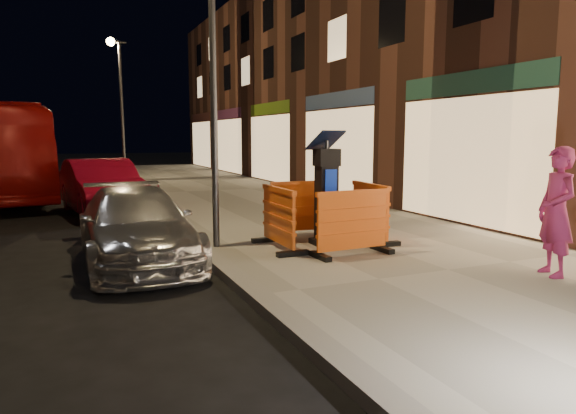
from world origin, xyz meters
name	(u,v)px	position (x,y,z in m)	size (l,w,h in m)	color
ground_plane	(262,306)	(0.00, 0.00, 0.00)	(120.00, 120.00, 0.00)	black
sidewalk	(448,275)	(3.00, 0.00, 0.07)	(6.00, 60.00, 0.15)	gray
kerb	(262,300)	(0.00, 0.00, 0.07)	(0.30, 60.00, 0.15)	slate
parking_kiosk	(326,191)	(2.17, 2.38, 1.14)	(0.62, 0.62, 1.97)	black
barrier_front	(353,223)	(2.17, 1.43, 0.70)	(1.41, 0.58, 1.10)	orange
barrier_back	(304,208)	(2.17, 3.33, 0.70)	(1.41, 0.58, 1.10)	orange
barrier_kerbside	(279,218)	(1.22, 2.38, 0.70)	(1.41, 0.58, 1.10)	orange
barrier_bldgside	(370,212)	(3.12, 2.38, 0.70)	(1.41, 0.58, 1.10)	orange
car_silver	(138,261)	(-1.15, 3.03, 0.00)	(1.75, 4.31, 1.25)	silver
car_red	(103,214)	(-1.30, 8.94, 0.00)	(1.60, 4.59, 1.51)	maroon
man	(556,212)	(4.17, -0.84, 1.08)	(0.68, 0.44, 1.86)	#8C2253
street_lamp_mid	(213,78)	(0.25, 3.00, 3.15)	(0.12, 0.12, 6.00)	#3F3F44
street_lamp_far	(122,113)	(0.25, 18.00, 3.15)	(0.12, 0.12, 6.00)	#3F3F44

